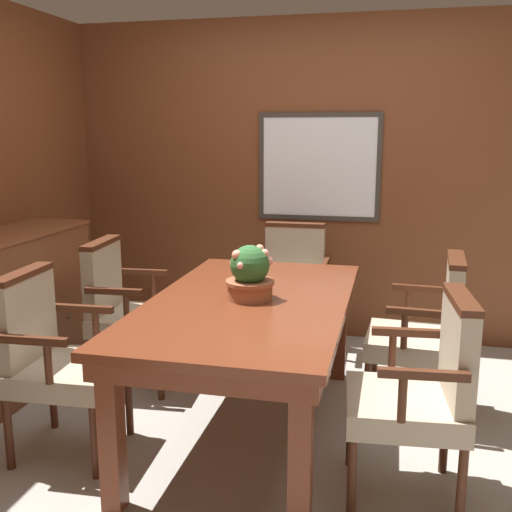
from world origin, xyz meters
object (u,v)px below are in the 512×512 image
Objects in this scene: sideboard_cabinet at (14,311)px; potted_plant at (250,274)px; dining_table at (250,316)px; chair_right_far at (426,328)px; chair_left_near at (54,354)px; chair_right_near at (423,388)px; chair_left_far at (124,306)px; chair_head_far at (292,282)px.

potted_plant is at bearing -8.17° from sideboard_cabinet.
chair_right_far is (0.93, 0.41, -0.13)m from dining_table.
chair_right_near is at bearing -92.88° from chair_left_near.
chair_left_far is 1.00× the size of chair_right_far.
chair_right_far reaches higher than dining_table.
dining_table is at bearing -119.07° from chair_left_far.
potted_plant is at bearing -120.87° from chair_right_near.
dining_table is 1.03m from chair_left_far.
chair_head_far is 0.75× the size of sideboard_cabinet.
sideboard_cabinet is at bearing -147.28° from chair_head_far.
chair_left_far is at bearing 155.19° from potted_plant.
chair_head_far is at bearing 33.51° from sideboard_cabinet.
sideboard_cabinet is at bearing 171.83° from potted_plant.
chair_left_far is 1.27m from chair_head_far.
chair_head_far is (0.01, 1.29, -0.13)m from dining_table.
chair_right_far is at bearing -94.94° from chair_left_far.
chair_right_far and chair_left_near have the same top height.
chair_right_near is 1.00× the size of chair_right_far.
chair_head_far is (0.93, 0.85, 0.00)m from chair_left_far.
chair_left_far is 1.00× the size of chair_left_near.
chair_left_near is at bearing -154.64° from potted_plant.
chair_right_near reaches higher than dining_table.
chair_right_far is 1.07m from potted_plant.
chair_right_near is 0.75× the size of sideboard_cabinet.
chair_right_far is 1.27m from chair_head_far.
chair_left_far is (-0.93, 0.43, -0.13)m from dining_table.
chair_right_near is 1.92m from chair_head_far.
dining_table is at bearing -120.77° from chair_right_near.
chair_head_far is at bearing -30.98° from chair_left_near.
potted_plant reaches higher than sideboard_cabinet.
dining_table is 1.29m from chair_head_far.
dining_table is 1.02m from chair_right_far.
chair_left_near is at bearing -94.83° from chair_right_near.
chair_left_far and chair_head_far have the same top height.
chair_right_far is (1.85, -0.02, 0.00)m from chair_left_far.
chair_head_far is at bearing -51.72° from chair_left_far.
potted_plant is at bearing -67.64° from chair_left_near.
sideboard_cabinet reaches higher than chair_head_far.
potted_plant reaches higher than chair_left_far.
dining_table is 1.96× the size of chair_head_far.
chair_right_near is at bearing -119.52° from chair_left_far.
chair_right_near and chair_right_far have the same top height.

